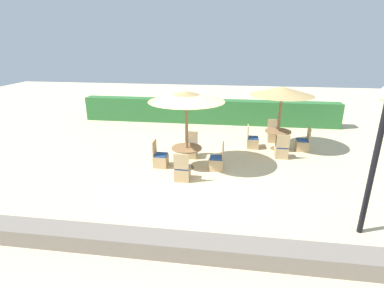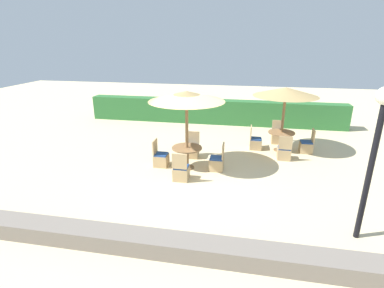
{
  "view_description": "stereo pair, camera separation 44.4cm",
  "coord_description": "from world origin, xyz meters",
  "px_view_note": "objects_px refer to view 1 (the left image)",
  "views": [
    {
      "loc": [
        1.28,
        -8.53,
        4.15
      ],
      "look_at": [
        0.0,
        0.6,
        0.9
      ],
      "focal_mm": 28.0,
      "sensor_mm": 36.0,
      "label": 1
    },
    {
      "loc": [
        1.71,
        -8.46,
        4.15
      ],
      "look_at": [
        0.0,
        0.6,
        0.9
      ],
      "focal_mm": 28.0,
      "sensor_mm": 36.0,
      "label": 2
    }
  ],
  "objects_px": {
    "round_table_center": "(187,152)",
    "patio_chair_center_north": "(191,150)",
    "round_table_back_right": "(278,135)",
    "patio_chair_back_right_south": "(281,151)",
    "patio_chair_back_right_west": "(252,142)",
    "patio_chair_back_right_east": "(303,144)",
    "lamp_post": "(381,133)",
    "patio_chair_back_right_north": "(273,136)",
    "parasol_back_right": "(282,91)",
    "patio_chair_center_east": "(217,162)",
    "patio_chair_center_south": "(182,172)",
    "patio_chair_center_west": "(160,159)",
    "parasol_center": "(186,97)"
  },
  "relations": [
    {
      "from": "patio_chair_center_east",
      "to": "parasol_center",
      "type": "bearing_deg",
      "value": 90.77
    },
    {
      "from": "patio_chair_back_right_south",
      "to": "patio_chair_back_right_west",
      "type": "relative_size",
      "value": 1.0
    },
    {
      "from": "patio_chair_back_right_east",
      "to": "patio_chair_center_west",
      "type": "height_order",
      "value": "same"
    },
    {
      "from": "patio_chair_back_right_east",
      "to": "patio_chair_back_right_west",
      "type": "height_order",
      "value": "same"
    },
    {
      "from": "patio_chair_back_right_north",
      "to": "parasol_center",
      "type": "relative_size",
      "value": 0.36
    },
    {
      "from": "patio_chair_back_right_west",
      "to": "patio_chair_back_right_north",
      "type": "distance_m",
      "value": 1.3
    },
    {
      "from": "round_table_back_right",
      "to": "patio_chair_center_south",
      "type": "distance_m",
      "value": 4.61
    },
    {
      "from": "patio_chair_back_right_south",
      "to": "patio_chair_center_west",
      "type": "distance_m",
      "value": 4.45
    },
    {
      "from": "patio_chair_back_right_north",
      "to": "round_table_center",
      "type": "height_order",
      "value": "patio_chair_back_right_north"
    },
    {
      "from": "patio_chair_center_east",
      "to": "patio_chair_center_south",
      "type": "bearing_deg",
      "value": 133.1
    },
    {
      "from": "patio_chair_center_north",
      "to": "patio_chair_center_east",
      "type": "bearing_deg",
      "value": 135.68
    },
    {
      "from": "patio_chair_back_right_south",
      "to": "patio_chair_back_right_east",
      "type": "height_order",
      "value": "same"
    },
    {
      "from": "patio_chair_back_right_north",
      "to": "patio_chair_center_west",
      "type": "xyz_separation_m",
      "value": [
        -4.12,
        -3.24,
        0.0
      ]
    },
    {
      "from": "round_table_back_right",
      "to": "parasol_center",
      "type": "height_order",
      "value": "parasol_center"
    },
    {
      "from": "parasol_center",
      "to": "patio_chair_center_west",
      "type": "xyz_separation_m",
      "value": [
        -0.92,
        -0.0,
        -2.17
      ]
    },
    {
      "from": "lamp_post",
      "to": "patio_chair_center_south",
      "type": "distance_m",
      "value": 5.32
    },
    {
      "from": "patio_chair_back_right_south",
      "to": "patio_chair_back_right_west",
      "type": "bearing_deg",
      "value": 137.94
    },
    {
      "from": "round_table_center",
      "to": "patio_chair_center_north",
      "type": "distance_m",
      "value": 1.06
    },
    {
      "from": "patio_chair_back_right_east",
      "to": "patio_chair_back_right_south",
      "type": "bearing_deg",
      "value": 133.37
    },
    {
      "from": "parasol_center",
      "to": "patio_chair_center_west",
      "type": "distance_m",
      "value": 2.36
    },
    {
      "from": "patio_chair_back_right_west",
      "to": "patio_chair_center_south",
      "type": "xyz_separation_m",
      "value": [
        -2.28,
        -3.25,
        0.0
      ]
    },
    {
      "from": "patio_chair_center_west",
      "to": "parasol_center",
      "type": "bearing_deg",
      "value": 90.2
    },
    {
      "from": "lamp_post",
      "to": "parasol_center",
      "type": "distance_m",
      "value": 5.36
    },
    {
      "from": "lamp_post",
      "to": "patio_chair_back_right_east",
      "type": "relative_size",
      "value": 3.57
    },
    {
      "from": "lamp_post",
      "to": "patio_chair_center_east",
      "type": "xyz_separation_m",
      "value": [
        -3.43,
        3.01,
        -2.09
      ]
    },
    {
      "from": "lamp_post",
      "to": "patio_chair_back_right_north",
      "type": "xyz_separation_m",
      "value": [
        -1.25,
        6.23,
        -2.09
      ]
    },
    {
      "from": "patio_chair_back_right_west",
      "to": "parasol_center",
      "type": "height_order",
      "value": "parasol_center"
    },
    {
      "from": "patio_chair_back_right_north",
      "to": "patio_chair_center_north",
      "type": "height_order",
      "value": "same"
    },
    {
      "from": "round_table_back_right",
      "to": "patio_chair_center_south",
      "type": "bearing_deg",
      "value": -134.96
    },
    {
      "from": "round_table_back_right",
      "to": "patio_chair_center_north",
      "type": "bearing_deg",
      "value": -158.16
    },
    {
      "from": "patio_chair_center_west",
      "to": "patio_chair_center_east",
      "type": "relative_size",
      "value": 1.0
    },
    {
      "from": "parasol_back_right",
      "to": "lamp_post",
      "type": "bearing_deg",
      "value": -77.37
    },
    {
      "from": "lamp_post",
      "to": "patio_chair_back_right_east",
      "type": "bearing_deg",
      "value": 92.41
    },
    {
      "from": "patio_chair_back_right_west",
      "to": "patio_chair_center_north",
      "type": "height_order",
      "value": "same"
    },
    {
      "from": "parasol_center",
      "to": "patio_chair_center_south",
      "type": "xyz_separation_m",
      "value": [
        0.0,
        -0.93,
        -2.17
      ]
    },
    {
      "from": "lamp_post",
      "to": "parasol_back_right",
      "type": "height_order",
      "value": "lamp_post"
    },
    {
      "from": "patio_chair_back_right_east",
      "to": "patio_chair_center_north",
      "type": "bearing_deg",
      "value": 106.68
    },
    {
      "from": "patio_chair_center_south",
      "to": "patio_chair_center_east",
      "type": "distance_m",
      "value": 1.38
    },
    {
      "from": "round_table_back_right",
      "to": "patio_chair_back_right_west",
      "type": "xyz_separation_m",
      "value": [
        -0.97,
        -0.0,
        -0.32
      ]
    },
    {
      "from": "parasol_back_right",
      "to": "patio_chair_back_right_south",
      "type": "relative_size",
      "value": 2.65
    },
    {
      "from": "patio_chair_back_right_south",
      "to": "patio_chair_back_right_west",
      "type": "xyz_separation_m",
      "value": [
        -1.01,
        0.91,
        0.0
      ]
    },
    {
      "from": "patio_chair_back_right_south",
      "to": "parasol_center",
      "type": "distance_m",
      "value": 4.19
    },
    {
      "from": "patio_chair_center_south",
      "to": "lamp_post",
      "type": "bearing_deg",
      "value": -24.9
    },
    {
      "from": "round_table_back_right",
      "to": "patio_chair_back_right_south",
      "type": "height_order",
      "value": "patio_chair_back_right_south"
    },
    {
      "from": "patio_chair_back_right_south",
      "to": "patio_chair_back_right_north",
      "type": "bearing_deg",
      "value": 93.07
    },
    {
      "from": "patio_chair_back_right_north",
      "to": "patio_chair_center_north",
      "type": "relative_size",
      "value": 1.0
    },
    {
      "from": "parasol_center",
      "to": "patio_chair_center_east",
      "type": "height_order",
      "value": "parasol_center"
    },
    {
      "from": "patio_chair_back_right_east",
      "to": "parasol_center",
      "type": "height_order",
      "value": "parasol_center"
    },
    {
      "from": "lamp_post",
      "to": "round_table_back_right",
      "type": "height_order",
      "value": "lamp_post"
    },
    {
      "from": "patio_chair_back_right_east",
      "to": "patio_chair_center_north",
      "type": "distance_m",
      "value": 4.42
    }
  ]
}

